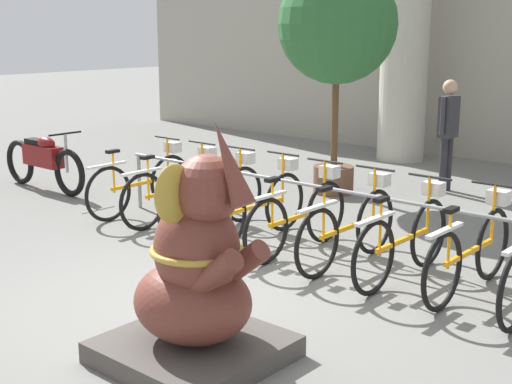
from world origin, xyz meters
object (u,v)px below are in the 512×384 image
object	(u,v)px
bicycle_5	(350,226)
elephant_statue	(197,282)
bicycle_2	(215,197)
motorcycle	(44,160)
bicycle_6	(404,239)
bicycle_7	(471,251)
potted_tree	(337,29)
bicycle_1	(177,190)
bicycle_4	(299,216)
bicycle_3	(258,205)
person_pedestrian	(448,125)
bicycle_0	(142,183)

from	to	relation	value
bicycle_5	elephant_statue	bearing A→B (deg)	-81.27
bicycle_2	motorcycle	bearing A→B (deg)	-177.97
bicycle_2	bicycle_6	distance (m)	2.65
motorcycle	bicycle_7	bearing A→B (deg)	1.31
bicycle_7	potted_tree	xyz separation A→B (m)	(-3.38, 2.61, 2.02)
bicycle_1	bicycle_7	distance (m)	3.97
bicycle_6	bicycle_4	bearing A→B (deg)	179.38
bicycle_3	potted_tree	distance (m)	3.37
bicycle_3	bicycle_4	xyz separation A→B (m)	(0.66, -0.06, 0.00)
elephant_statue	bicycle_4	bearing A→B (deg)	112.09
motorcycle	bicycle_1	bearing A→B (deg)	2.02
bicycle_2	bicycle_4	xyz separation A→B (m)	(1.32, -0.02, 0.00)
person_pedestrian	bicycle_6	bearing A→B (deg)	-69.05
bicycle_0	potted_tree	size ratio (longest dim) A/B	0.53
bicycle_3	bicycle_5	distance (m)	1.32
bicycle_2	bicycle_4	size ratio (longest dim) A/B	1.00
bicycle_2	bicycle_6	size ratio (longest dim) A/B	1.00
bicycle_2	bicycle_5	bearing A→B (deg)	-0.46
bicycle_2	bicycle_4	world-z (taller)	same
bicycle_4	motorcycle	distance (m)	4.87
bicycle_5	elephant_statue	world-z (taller)	elephant_statue
bicycle_5	bicycle_7	xyz separation A→B (m)	(1.32, 0.05, 0.00)
bicycle_7	person_pedestrian	size ratio (longest dim) A/B	1.06
bicycle_0	bicycle_1	world-z (taller)	same
bicycle_3	bicycle_7	size ratio (longest dim) A/B	1.00
bicycle_6	bicycle_7	world-z (taller)	same
bicycle_5	bicycle_6	size ratio (longest dim) A/B	1.00
bicycle_3	elephant_statue	distance (m)	3.20
bicycle_1	bicycle_5	size ratio (longest dim) A/B	1.00
bicycle_3	bicycle_4	distance (m)	0.66
motorcycle	bicycle_2	bearing A→B (deg)	2.03
bicycle_3	motorcycle	bearing A→B (deg)	-177.76
bicycle_7	elephant_statue	distance (m)	2.84
bicycle_1	elephant_statue	bearing A→B (deg)	-40.70
bicycle_5	bicycle_7	size ratio (longest dim) A/B	1.00
bicycle_0	bicycle_2	distance (m)	1.32
bicycle_2	potted_tree	xyz separation A→B (m)	(-0.07, 2.64, 2.02)
bicycle_6	potted_tree	size ratio (longest dim) A/B	0.53
bicycle_3	bicycle_6	size ratio (longest dim) A/B	1.00
bicycle_0	motorcycle	bearing A→B (deg)	-177.76
bicycle_7	bicycle_1	bearing A→B (deg)	-179.21
bicycle_7	motorcycle	size ratio (longest dim) A/B	0.88
bicycle_2	motorcycle	xyz separation A→B (m)	(-3.54, -0.13, 0.05)
bicycle_1	bicycle_0	bearing A→B (deg)	-178.71
bicycle_1	person_pedestrian	world-z (taller)	person_pedestrian
bicycle_3	bicycle_5	size ratio (longest dim) A/B	1.00
bicycle_2	motorcycle	distance (m)	3.54
bicycle_6	bicycle_7	xyz separation A→B (m)	(0.66, 0.07, 0.00)
bicycle_7	bicycle_3	bearing A→B (deg)	179.83
bicycle_4	bicycle_5	distance (m)	0.66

